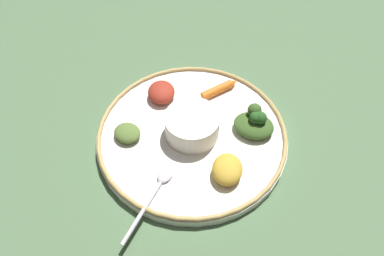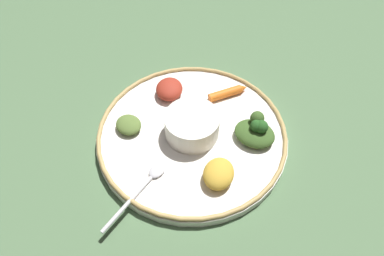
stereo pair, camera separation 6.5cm
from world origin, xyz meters
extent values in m
plane|color=#4C6B47|center=(0.00, 0.00, 0.00)|extent=(2.40, 2.40, 0.00)
cylinder|color=white|center=(0.00, 0.00, 0.01)|extent=(0.35, 0.35, 0.02)
torus|color=tan|center=(0.00, 0.00, 0.02)|extent=(0.35, 0.35, 0.01)
cylinder|color=silver|center=(0.00, 0.00, 0.04)|extent=(0.10, 0.10, 0.05)
cylinder|color=maroon|center=(0.00, 0.00, 0.06)|extent=(0.09, 0.09, 0.01)
ellipsoid|color=silver|center=(-0.06, 0.08, 0.02)|extent=(0.04, 0.04, 0.01)
cylinder|color=silver|center=(-0.11, 0.14, 0.02)|extent=(0.08, 0.10, 0.01)
ellipsoid|color=#385623|center=(-0.04, -0.11, 0.03)|extent=(0.10, 0.10, 0.03)
sphere|color=#23511E|center=(-0.05, -0.11, 0.05)|extent=(0.02, 0.02, 0.02)
sphere|color=#385623|center=(-0.03, -0.11, 0.05)|extent=(0.03, 0.03, 0.03)
sphere|color=#23511E|center=(-0.04, -0.11, 0.05)|extent=(0.02, 0.02, 0.02)
cylinder|color=orange|center=(0.07, -0.09, 0.03)|extent=(0.02, 0.07, 0.02)
cone|color=orange|center=(0.07, -0.13, 0.03)|extent=(0.02, 0.02, 0.02)
ellipsoid|color=#567033|center=(0.04, 0.11, 0.03)|extent=(0.07, 0.06, 0.02)
ellipsoid|color=maroon|center=(0.11, 0.02, 0.03)|extent=(0.07, 0.07, 0.03)
ellipsoid|color=gold|center=(-0.10, -0.01, 0.03)|extent=(0.08, 0.08, 0.03)
camera|label=1|loc=(-0.36, 0.18, 0.55)|focal=33.61mm
camera|label=2|loc=(-0.39, 0.11, 0.55)|focal=33.61mm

